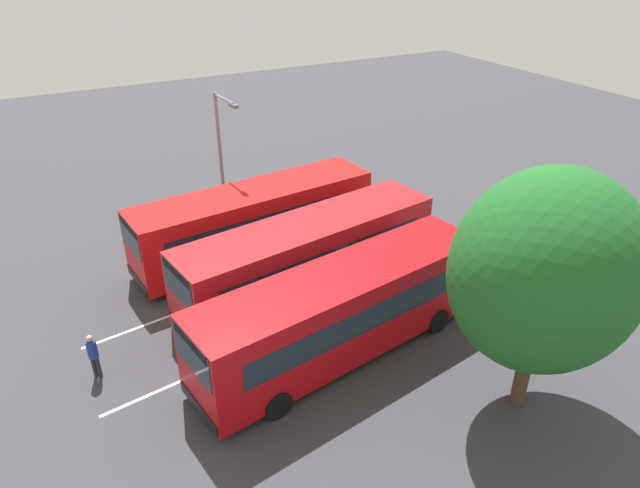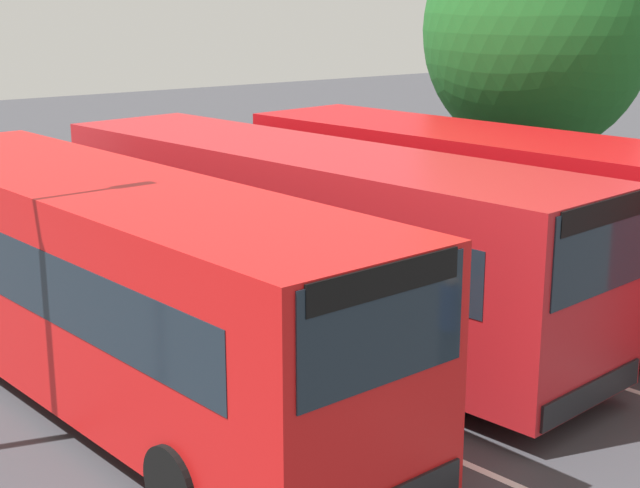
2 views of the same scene
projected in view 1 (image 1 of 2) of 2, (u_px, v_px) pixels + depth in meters
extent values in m
plane|color=#38383D|center=(304.00, 294.00, 22.55)|extent=(78.12, 78.12, 0.00)
cube|color=red|center=(255.00, 220.00, 24.45)|extent=(10.93, 3.58, 2.83)
cube|color=#19232D|center=(131.00, 237.00, 21.47)|extent=(0.34, 2.22, 1.19)
cube|color=#19232D|center=(269.00, 224.00, 23.40)|extent=(8.98, 0.98, 0.91)
cube|color=#19232D|center=(242.00, 203.00, 25.18)|extent=(8.98, 0.98, 0.91)
cube|color=black|center=(128.00, 226.00, 21.23)|extent=(0.30, 2.02, 0.32)
cube|color=black|center=(138.00, 280.00, 22.41)|extent=(0.33, 2.32, 0.36)
cylinder|color=black|center=(196.00, 281.00, 22.52)|extent=(0.95, 0.37, 0.93)
cylinder|color=black|center=(173.00, 256.00, 24.26)|extent=(0.95, 0.37, 0.93)
cylinder|color=black|center=(335.00, 236.00, 25.89)|extent=(0.95, 0.37, 0.93)
cylinder|color=black|center=(307.00, 216.00, 27.62)|extent=(0.95, 0.37, 0.93)
cube|color=#AD191E|center=(309.00, 255.00, 21.79)|extent=(10.98, 4.08, 2.83)
cube|color=#19232D|center=(179.00, 284.00, 18.63)|extent=(0.45, 2.21, 1.19)
cube|color=#19232D|center=(328.00, 261.00, 20.76)|extent=(8.93, 1.41, 0.91)
cube|color=#19232D|center=(291.00, 235.00, 22.48)|extent=(8.93, 1.41, 0.91)
cube|color=black|center=(176.00, 272.00, 18.38)|extent=(0.40, 2.01, 0.32)
cube|color=black|center=(185.00, 331.00, 19.56)|extent=(0.44, 2.31, 0.36)
cylinder|color=black|center=(250.00, 330.00, 19.77)|extent=(0.96, 0.41, 0.93)
cylinder|color=black|center=(218.00, 299.00, 21.45)|extent=(0.96, 0.41, 0.93)
cylinder|color=black|center=(393.00, 268.00, 23.37)|extent=(0.96, 0.41, 0.93)
cylinder|color=black|center=(356.00, 246.00, 25.05)|extent=(0.96, 0.41, 0.93)
cube|color=#B70C11|center=(343.00, 309.00, 18.66)|extent=(10.98, 4.09, 2.83)
cube|color=#19232D|center=(193.00, 355.00, 15.49)|extent=(0.45, 2.21, 1.19)
cube|color=#19232D|center=(368.00, 319.00, 17.64)|extent=(8.92, 1.42, 0.91)
cube|color=#19232D|center=(321.00, 285.00, 19.36)|extent=(8.92, 1.42, 0.91)
cube|color=black|center=(191.00, 342.00, 15.25)|extent=(0.40, 2.01, 0.32)
cube|color=black|center=(200.00, 408.00, 16.43)|extent=(0.44, 2.31, 0.36)
cylinder|color=black|center=(277.00, 405.00, 16.64)|extent=(0.96, 0.41, 0.93)
cylinder|color=black|center=(237.00, 361.00, 18.32)|extent=(0.96, 0.41, 0.93)
cylinder|color=black|center=(437.00, 320.00, 20.25)|extent=(0.96, 0.41, 0.93)
cylinder|color=black|center=(391.00, 291.00, 21.92)|extent=(0.96, 0.41, 0.93)
cylinder|color=#232833|center=(94.00, 366.00, 18.19)|extent=(0.13, 0.13, 0.80)
cylinder|color=#232833|center=(99.00, 367.00, 18.17)|extent=(0.13, 0.13, 0.80)
cylinder|color=navy|center=(92.00, 349.00, 17.83)|extent=(0.45, 0.45, 0.63)
sphere|color=tan|center=(89.00, 339.00, 17.63)|extent=(0.22, 0.22, 0.22)
cylinder|color=gray|center=(221.00, 163.00, 26.22)|extent=(0.16, 0.16, 6.55)
cylinder|color=gray|center=(224.00, 99.00, 24.01)|extent=(0.26, 1.84, 0.10)
cube|color=slate|center=(233.00, 106.00, 23.38)|extent=(0.25, 0.58, 0.14)
cylinder|color=#4C3823|center=(524.00, 368.00, 16.75)|extent=(0.44, 0.44, 2.68)
ellipsoid|color=#1E6023|center=(546.00, 271.00, 15.10)|extent=(5.50, 4.95, 5.77)
cube|color=silver|center=(285.00, 273.00, 23.92)|extent=(16.78, 2.37, 0.01)
cube|color=silver|center=(326.00, 317.00, 21.17)|extent=(16.78, 2.37, 0.01)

